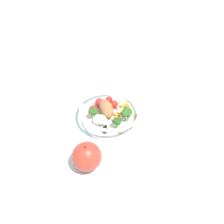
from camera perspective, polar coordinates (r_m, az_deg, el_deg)
The scene contains 3 objects.
ground_plane at distance 0.82m, azimuth 0.60°, elevation -1.09°, with size 2.40×2.40×0.00m, color silver.
food_container at distance 0.79m, azimuth -0.39°, elevation -0.14°, with size 0.20×0.20×0.06m.
loose_apple at distance 0.68m, azimuth -5.93°, elevation -10.35°, with size 0.08×0.08×0.10m.
Camera 1 is at (0.36, 0.40, 0.62)m, focal length 39.02 mm.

